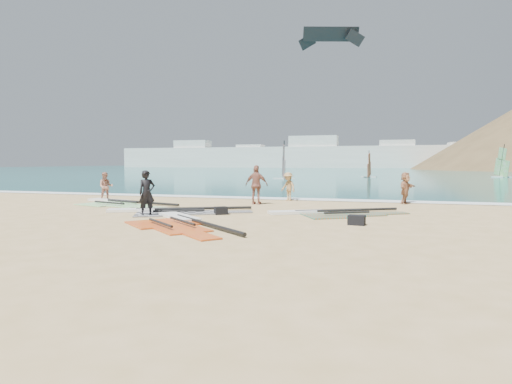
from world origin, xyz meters
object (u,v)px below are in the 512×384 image
(rig_grey, at_px, (168,211))
(gear_bag_far, at_px, (357,220))
(rig_green, at_px, (117,203))
(beachgoer_mid, at_px, (288,187))
(beachgoer_left, at_px, (106,187))
(beachgoer_back, at_px, (257,185))
(gear_bag_near, at_px, (221,211))
(rig_red, at_px, (179,222))
(beachgoer_right, at_px, (405,188))
(rig_orange, at_px, (328,213))
(person_wetsuit, at_px, (147,193))

(rig_grey, distance_m, gear_bag_far, 8.19)
(rig_green, relative_size, gear_bag_far, 11.29)
(rig_grey, xyz_separation_m, beachgoer_mid, (3.78, 7.00, 0.75))
(beachgoer_left, bearing_deg, beachgoer_back, -27.17)
(beachgoer_back, bearing_deg, gear_bag_near, 88.23)
(rig_green, bearing_deg, gear_bag_near, -5.35)
(rig_green, distance_m, rig_red, 8.52)
(beachgoer_mid, distance_m, beachgoer_right, 6.23)
(rig_grey, bearing_deg, gear_bag_far, -35.51)
(beachgoer_left, xyz_separation_m, beachgoer_mid, (9.76, 3.05, -0.01))
(rig_orange, height_order, gear_bag_near, gear_bag_near)
(rig_grey, distance_m, person_wetsuit, 1.60)
(beachgoer_left, bearing_deg, beachgoer_mid, -13.34)
(gear_bag_near, relative_size, beachgoer_back, 0.25)
(beachgoer_back, relative_size, beachgoer_right, 1.22)
(beachgoer_right, bearing_deg, gear_bag_near, 157.11)
(beachgoer_left, height_order, beachgoer_right, beachgoer_right)
(beachgoer_left, bearing_deg, rig_red, -71.42)
(rig_green, height_order, beachgoer_mid, beachgoer_mid)
(person_wetsuit, bearing_deg, rig_orange, -30.84)
(person_wetsuit, xyz_separation_m, beachgoer_mid, (3.99, 8.33, -0.12))
(gear_bag_far, bearing_deg, rig_orange, 115.77)
(rig_orange, relative_size, beachgoer_mid, 3.61)
(gear_bag_near, relative_size, person_wetsuit, 0.28)
(person_wetsuit, bearing_deg, beachgoer_mid, 12.96)
(rig_red, height_order, gear_bag_near, gear_bag_near)
(rig_red, bearing_deg, beachgoer_back, 126.21)
(person_wetsuit, bearing_deg, beachgoer_back, 12.20)
(beachgoer_left, relative_size, beachgoer_right, 0.97)
(beachgoer_left, bearing_deg, gear_bag_near, -55.98)
(beachgoer_back, bearing_deg, gear_bag_far, 132.81)
(rig_green, distance_m, beachgoer_back, 7.35)
(rig_grey, bearing_deg, rig_red, -80.72)
(rig_grey, bearing_deg, rig_orange, -14.44)
(rig_green, height_order, person_wetsuit, person_wetsuit)
(rig_grey, distance_m, beachgoer_left, 7.21)
(rig_orange, relative_size, rig_red, 1.08)
(beachgoer_left, xyz_separation_m, beachgoer_right, (16.00, 3.05, 0.02))
(gear_bag_far, xyz_separation_m, beachgoer_back, (-5.39, 5.95, 0.84))
(beachgoer_mid, bearing_deg, person_wetsuit, -80.70)
(person_wetsuit, relative_size, beachgoer_right, 1.11)
(gear_bag_near, bearing_deg, gear_bag_far, -14.25)
(gear_bag_far, bearing_deg, beachgoer_left, 158.91)
(rig_grey, relative_size, beachgoer_mid, 3.97)
(rig_grey, bearing_deg, beachgoer_back, 34.06)
(gear_bag_near, relative_size, beachgoer_left, 0.32)
(gear_bag_near, bearing_deg, beachgoer_left, 154.71)
(rig_red, bearing_deg, rig_grey, 165.62)
(rig_orange, xyz_separation_m, person_wetsuit, (-6.94, -2.61, 0.87))
(rig_grey, distance_m, rig_red, 3.58)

